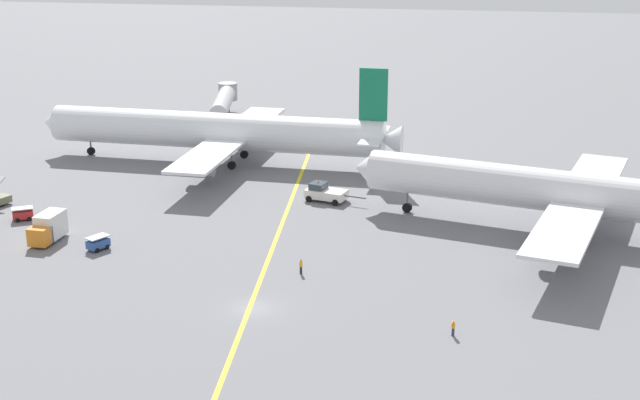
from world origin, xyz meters
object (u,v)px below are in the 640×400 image
Objects in this scene: airliner_being_pushed at (565,193)px; pushback_tug at (325,193)px; gse_baggage_cart_trailing at (98,243)px; airliner_at_gate_left at (218,131)px; jet_bridge at (224,100)px; ground_crew_ramp_agent_by_cones at (301,266)px; ground_crew_wing_walker_right at (453,328)px; gse_catering_truck_tall at (48,228)px; gse_baggage_cart_near_cluster at (23,214)px.

airliner_being_pushed is 33.20m from pushback_tug.
pushback_tug is 33.63m from gse_baggage_cart_trailing.
airliner_at_gate_left is 2.65× the size of jet_bridge.
pushback_tug is at bearing 94.51° from ground_crew_ramp_agent_by_cones.
ground_crew_wing_walker_right is (19.72, -39.41, -0.35)m from pushback_tug.
gse_catering_truck_tall is 69.03m from jet_bridge.
pushback_tug is at bearing 22.32° from gse_baggage_cart_near_cluster.
airliner_at_gate_left is 34.54× the size of ground_crew_ramp_agent_by_cones.
airliner_being_pushed is 17.58× the size of gse_baggage_cart_trailing.
airliner_at_gate_left is at bearing 125.72° from ground_crew_wing_walker_right.
gse_baggage_cart_trailing is at bearing -12.33° from gse_catering_truck_tall.
gse_catering_truck_tall reaches higher than ground_crew_ramp_agent_by_cones.
gse_baggage_cart_near_cluster reaches higher than ground_crew_wing_walker_right.
jet_bridge is at bearing 88.04° from gse_catering_truck_tall.
pushback_tug is at bearing 36.10° from gse_catering_truck_tall.
jet_bridge reaches higher than gse_catering_truck_tall.
airliner_being_pushed is at bearing 6.35° from gse_baggage_cart_near_cluster.
gse_baggage_cart_trailing is (-2.81, -40.85, -4.33)m from airliner_at_gate_left.
pushback_tug is 2.85× the size of gse_baggage_cart_near_cluster.
pushback_tug is 0.39× the size of jet_bridge.
pushback_tug is at bearing 45.57° from gse_baggage_cart_trailing.
ground_crew_ramp_agent_by_cones is (-29.88, -19.14, -4.51)m from airliner_being_pushed.
airliner_at_gate_left reaches higher than ground_crew_ramp_agent_by_cones.
gse_baggage_cart_near_cluster is 16.68m from gse_baggage_cart_trailing.
airliner_being_pushed is 9.29× the size of gse_catering_truck_tall.
jet_bridge reaches higher than ground_crew_ramp_agent_by_cones.
jet_bridge is (-48.11, 85.93, 3.29)m from ground_crew_wing_walker_right.
pushback_tug is 27.01m from ground_crew_ramp_agent_by_cones.
ground_crew_wing_walker_right is (57.63, -23.84, -0.01)m from gse_baggage_cart_near_cluster.
gse_baggage_cart_near_cluster is 9.96m from gse_catering_truck_tall.
jet_bridge is at bearing 119.25° from ground_crew_wing_walker_right.
gse_catering_truck_tall reaches higher than gse_baggage_cart_near_cluster.
ground_crew_ramp_agent_by_cones is (22.86, -43.76, -4.27)m from airliner_at_gate_left.
gse_catering_truck_tall is (-62.77, -14.65, -3.67)m from airliner_being_pushed.
gse_catering_truck_tall is 3.62× the size of ground_crew_wing_walker_right.
airliner_being_pushed reaches higher than pushback_tug.
airliner_being_pushed reaches higher than ground_crew_wing_walker_right.
ground_crew_wing_walker_right is 21.57m from ground_crew_ramp_agent_by_cones.
airliner_at_gate_left is at bearing 117.58° from ground_crew_ramp_agent_by_cones.
pushback_tug reaches higher than gse_baggage_cart_near_cluster.
ground_crew_wing_walker_right is at bearing -60.75° from jet_bridge.
pushback_tug is 2.85× the size of gse_baggage_cart_trailing.
ground_crew_wing_walker_right is 98.54m from jet_bridge.
jet_bridge is at bearing 121.40° from pushback_tug.
jet_bridge reaches higher than pushback_tug.
ground_crew_ramp_agent_by_cones reaches higher than gse_baggage_cart_trailing.
airliner_being_pushed is at bearing 16.29° from gse_baggage_cart_trailing.
airliner_at_gate_left is at bearing 140.91° from pushback_tug.
airliner_being_pushed is 81.23m from jet_bridge.
ground_crew_ramp_agent_by_cones is at bearing -85.49° from pushback_tug.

